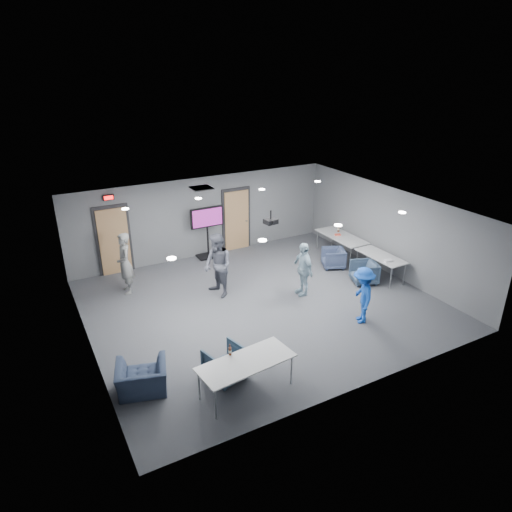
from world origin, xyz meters
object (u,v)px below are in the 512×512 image
person_c (303,269)px  bottle_right (339,229)px  bottle_front (230,351)px  chair_right_b (364,272)px  table_right_b (381,257)px  table_front_left (246,363)px  chair_right_a (333,258)px  chair_front_b (142,378)px  person_b (218,266)px  chair_front_a (226,363)px  table_right_a (342,237)px  person_a (125,264)px  tv_stand (207,229)px  projector (271,221)px  person_d (363,295)px

person_c → bottle_right: 3.52m
bottle_front → bottle_right: bearing=36.3°
person_c → bottle_right: person_c is taller
chair_right_b → table_right_b: (0.65, 0.04, 0.35)m
table_right_b → table_front_left: (-6.03, -2.73, 0.01)m
chair_right_a → chair_front_b: 7.70m
chair_front_b → table_front_left: (1.84, -1.00, 0.37)m
person_b → chair_front_a: bearing=-30.2°
table_front_left → person_b: bearing=67.3°
bottle_right → table_right_a: bearing=-113.2°
chair_right_b → table_right_a: table_right_a is taller
chair_right_a → chair_front_b: size_ratio=0.70×
person_b → chair_right_a: bearing=81.3°
person_a → chair_right_b: (6.40, -2.78, -0.56)m
person_a → person_c: person_a is taller
table_right_a → tv_stand: 4.52m
chair_right_b → projector: projector is taller
bottle_right → chair_right_b: bearing=-109.3°
person_d → projector: bearing=-110.8°
person_a → tv_stand: 3.32m
bottle_right → person_b: bearing=-168.8°
chair_right_a → table_front_left: bearing=-28.0°
table_right_a → table_right_b: same height
table_right_b → tv_stand: bearing=44.8°
chair_right_b → projector: 3.78m
bottle_front → tv_stand: 6.78m
person_c → table_right_a: person_c is taller
tv_stand → projector: bearing=-87.4°
person_b → bottle_front: person_b is taller
tv_stand → person_d: bearing=-72.8°
chair_front_a → projector: size_ratio=2.20×
chair_right_b → chair_front_a: (-5.55, -2.09, 0.02)m
chair_right_a → projector: 3.85m
chair_front_b → bottle_right: size_ratio=3.50×
person_a → bottle_front: 5.20m
projector → chair_right_b: bearing=-10.8°
table_front_left → bottle_front: (-0.18, 0.35, 0.13)m
person_b → bottle_right: bearing=92.9°
person_a → bottle_right: bearing=89.3°
chair_front_a → table_right_b: table_right_b is taller
person_b → table_right_a: (4.82, 0.59, -0.23)m
table_right_b → person_a: bearing=68.7°
person_c → chair_front_a: bearing=-51.7°
table_front_left → person_a: bearing=94.5°
chair_front_b → table_right_a: table_right_a is taller
bottle_front → tv_stand: size_ratio=0.14×
tv_stand → person_a: bearing=-157.5°
chair_right_a → chair_right_b: 1.33m
person_a → chair_front_a: (0.84, -4.88, -0.54)m
person_b → person_c: 2.39m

